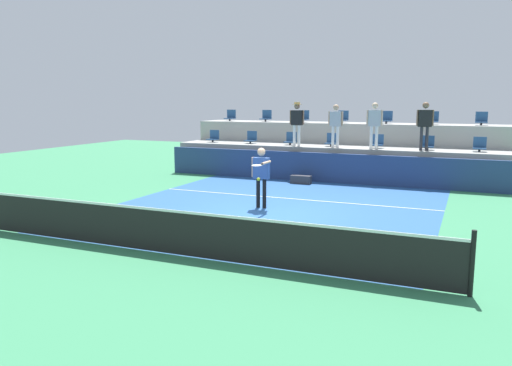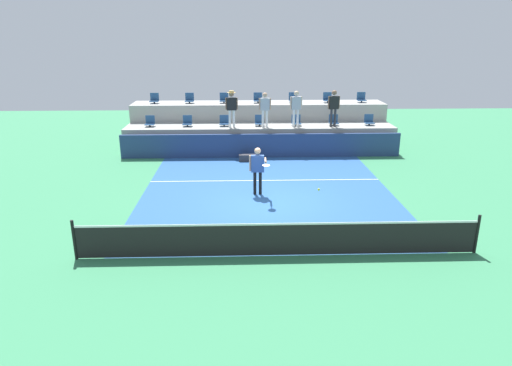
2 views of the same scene
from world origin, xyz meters
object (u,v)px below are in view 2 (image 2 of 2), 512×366
at_px(spectator_leaning_on_rail, 296,105).
at_px(stadium_chair_lower_center, 260,121).
at_px(stadium_chair_lower_right, 334,121).
at_px(stadium_chair_lower_far_left, 150,122).
at_px(spectator_in_grey, 334,105).
at_px(equipment_bag, 247,158).
at_px(stadium_chair_upper_mid_right, 293,98).
at_px(tennis_ball, 319,190).
at_px(stadium_chair_lower_mid_right, 296,121).
at_px(spectator_in_white, 265,107).
at_px(stadium_chair_upper_center, 258,99).
at_px(stadium_chair_upper_right, 328,98).
at_px(stadium_chair_lower_left, 187,122).
at_px(stadium_chair_upper_left, 190,99).
at_px(stadium_chair_upper_mid_left, 224,99).
at_px(stadium_chair_lower_far_right, 369,121).
at_px(spectator_with_hat, 232,105).
at_px(stadium_chair_lower_mid_left, 224,122).
at_px(tennis_player, 258,166).
at_px(stadium_chair_upper_far_left, 154,99).
at_px(stadium_chair_upper_far_right, 361,98).

bearing_deg(spectator_leaning_on_rail, stadium_chair_lower_center, 167.36).
bearing_deg(stadium_chair_lower_right, stadium_chair_lower_far_left, 180.00).
xyz_separation_m(spectator_in_grey, equipment_bag, (-4.13, -1.53, -2.15)).
xyz_separation_m(stadium_chair_upper_mid_right, tennis_ball, (-0.62, -12.04, -0.84)).
bearing_deg(stadium_chair_lower_mid_right, spectator_in_white, -166.06).
bearing_deg(stadium_chair_upper_center, spectator_in_white, -83.48).
relative_size(stadium_chair_upper_right, tennis_ball, 7.65).
bearing_deg(spectator_in_grey, stadium_chair_lower_left, 176.86).
bearing_deg(stadium_chair_upper_mid_right, stadium_chair_lower_left, -161.25).
height_order(stadium_chair_lower_mid_right, stadium_chair_upper_mid_right, stadium_chair_upper_mid_right).
distance_m(stadium_chair_upper_left, stadium_chair_upper_mid_left, 1.77).
distance_m(stadium_chair_lower_far_left, spectator_in_white, 5.58).
bearing_deg(stadium_chair_lower_mid_right, stadium_chair_upper_mid_left, 153.08).
xyz_separation_m(stadium_chair_lower_left, stadium_chair_upper_center, (3.47, 1.80, 0.85)).
distance_m(stadium_chair_lower_far_left, stadium_chair_lower_far_right, 10.64).
bearing_deg(stadium_chair_upper_mid_right, spectator_with_hat, -145.27).
distance_m(stadium_chair_lower_mid_left, stadium_chair_upper_center, 2.62).
bearing_deg(spectator_in_white, tennis_player, -95.26).
height_order(stadium_chair_upper_far_left, stadium_chair_upper_right, same).
relative_size(stadium_chair_lower_far_left, stadium_chair_upper_center, 1.00).
xyz_separation_m(stadium_chair_lower_far_right, stadium_chair_upper_center, (-5.37, 1.80, 0.85)).
bearing_deg(equipment_bag, spectator_with_hat, 114.80).
xyz_separation_m(stadium_chair_lower_mid_right, stadium_chair_upper_left, (-5.32, 1.80, 0.85)).
distance_m(stadium_chair_lower_right, spectator_in_white, 3.49).
bearing_deg(stadium_chair_upper_center, tennis_player, -92.15).
distance_m(spectator_with_hat, equipment_bag, 2.74).
distance_m(stadium_chair_lower_far_right, stadium_chair_upper_mid_left, 7.40).
relative_size(spectator_in_grey, tennis_ball, 25.57).
height_order(stadium_chair_lower_mid_right, stadium_chair_lower_far_right, same).
height_order(stadium_chair_upper_center, spectator_leaning_on_rail, spectator_leaning_on_rail).
bearing_deg(tennis_player, spectator_in_grey, 57.84).
bearing_deg(stadium_chair_upper_mid_left, spectator_with_hat, -78.89).
bearing_deg(stadium_chair_upper_mid_left, stadium_chair_lower_left, -133.76).
xyz_separation_m(stadium_chair_upper_left, tennis_ball, (4.73, -12.04, -0.84)).
relative_size(stadium_chair_lower_center, stadium_chair_upper_mid_left, 1.00).
distance_m(stadium_chair_lower_far_right, equipment_bag, 6.42).
bearing_deg(stadium_chair_upper_far_right, tennis_player, -124.60).
relative_size(stadium_chair_upper_far_left, spectator_leaning_on_rail, 0.30).
height_order(spectator_with_hat, tennis_ball, spectator_with_hat).
relative_size(stadium_chair_lower_far_right, spectator_with_hat, 0.30).
distance_m(stadium_chair_upper_far_right, spectator_with_hat, 7.06).
height_order(stadium_chair_upper_left, spectator_in_white, spectator_in_white).
relative_size(stadium_chair_lower_far_right, tennis_player, 0.30).
height_order(stadium_chair_lower_right, stadium_chair_upper_far_right, stadium_chair_upper_far_right).
relative_size(stadium_chair_lower_left, stadium_chair_lower_right, 1.00).
distance_m(stadium_chair_lower_mid_right, stadium_chair_lower_right, 1.83).
xyz_separation_m(stadium_chair_lower_far_left, spectator_in_grey, (8.78, -0.38, 0.84)).
height_order(stadium_chair_lower_far_left, stadium_chair_upper_right, stadium_chair_upper_right).
xyz_separation_m(stadium_chair_lower_far_left, stadium_chair_upper_far_right, (10.66, 1.80, 0.85)).
xyz_separation_m(stadium_chair_lower_mid_right, spectator_in_white, (-1.55, -0.38, 0.77)).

